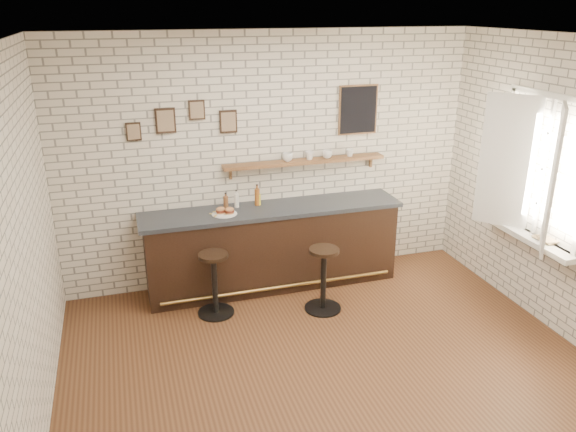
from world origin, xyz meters
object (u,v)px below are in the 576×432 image
Objects in this scene: bar_stool_right at (323,277)px; ciabatta_sandwich at (225,210)px; bar_counter at (273,247)px; shelf_cup_b at (309,155)px; sandwich_plate at (224,214)px; bitters_bottle_brown at (226,202)px; bar_stool_left at (215,282)px; condiment_bottle_yellow at (258,199)px; book_lower at (540,240)px; book_upper at (541,239)px; bitters_bottle_amber at (257,197)px; shelf_cup_d at (350,153)px; bitters_bottle_white at (237,200)px; shelf_cup_a at (287,157)px; shelf_cup_c at (327,154)px.

ciabatta_sandwich is at bearing 144.25° from bar_stool_right.
bar_counter is 28.72× the size of shelf_cup_b.
bar_stool_right is at bearing -35.48° from sandwich_plate.
bar_stool_left is (-0.28, -0.62, -0.69)m from bitters_bottle_brown.
bitters_bottle_brown is 1.44m from bar_stool_right.
condiment_bottle_yellow is 3.12m from book_lower.
bar_counter is 17.74× the size of condiment_bottle_yellow.
bar_stool_right is 2.31m from book_lower.
ciabatta_sandwich is at bearing 162.73° from book_upper.
condiment_bottle_yellow is at bearing -0.00° from bitters_bottle_amber.
book_upper is at bearing -51.69° from shelf_cup_d.
bar_stool_right is (0.52, -0.88, -0.71)m from bitters_bottle_amber.
shelf_cup_b is at bearing 3.86° from bitters_bottle_white.
ciabatta_sandwich is 0.48m from condiment_bottle_yellow.
bitters_bottle_white is 1.66× the size of shelf_cup_a.
sandwich_plate is at bearing -106.55° from bitters_bottle_brown.
bitters_bottle_brown is 0.39m from condiment_bottle_yellow.
shelf_cup_b reaches higher than ciabatta_sandwich.
sandwich_plate is 0.50m from condiment_bottle_yellow.
shelf_cup_c reaches higher than bitters_bottle_brown.
shelf_cup_b is 1.13× the size of shelf_cup_d.
bar_counter is 0.94m from bar_stool_left.
shelf_cup_b is at bearing 20.93° from bar_counter.
condiment_bottle_yellow is 0.81m from shelf_cup_b.
book_upper is at bearing -33.59° from bar_counter.
bar_stool_right is (0.95, -0.69, -0.66)m from ciabatta_sandwich.
bar_counter is 2.96m from book_lower.
book_lower is at bearing -19.14° from bar_stool_left.
shelf_cup_c reaches higher than bar_counter.
shelf_cup_c reaches higher than bar_stool_right.
sandwich_plate is 1.46m from shelf_cup_c.
bitters_bottle_amber reaches higher than ciabatta_sandwich.
sandwich_plate is 3.41m from book_lower.
condiment_bottle_yellow is at bearing 42.96° from bar_stool_left.
bitters_bottle_amber reaches higher than bar_stool_right.
condiment_bottle_yellow is (-0.13, 0.14, 0.58)m from bar_counter.
bitters_bottle_white reaches higher than bitters_bottle_brown.
shelf_cup_a is at bearing 33.14° from bar_stool_left.
condiment_bottle_yellow is at bearing 24.09° from ciabatta_sandwich.
bitters_bottle_brown is 1.48× the size of shelf_cup_a.
book_lower reaches higher than bar_stool_right.
bitters_bottle_brown is 0.38m from bitters_bottle_amber.
shelf_cup_a reaches higher than bar_stool_right.
bar_counter is 32.39× the size of shelf_cup_d.
sandwich_plate is at bearing 125.51° from shelf_cup_b.
ciabatta_sandwich is 0.81× the size of bitters_bottle_amber.
bitters_bottle_white is at bearing 56.96° from bar_stool_left.
book_upper reaches higher than book_lower.
bar_stool_left is at bearing -123.04° from bitters_bottle_white.
sandwich_plate reaches higher than book_lower.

